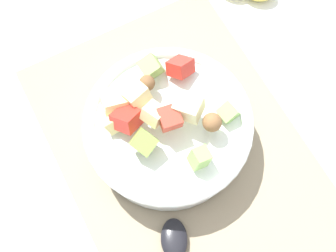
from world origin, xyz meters
TOP-DOWN VIEW (x-y plane):
  - ground_plane at (0.00, 0.00)m, footprint 2.40×2.40m
  - placemat at (0.00, 0.00)m, footprint 0.46×0.34m
  - salad_bowl at (0.02, 0.01)m, footprint 0.23×0.23m

SIDE VIEW (x-z plane):
  - ground_plane at x=0.00m, z-range 0.00..0.00m
  - placemat at x=0.00m, z-range 0.00..0.01m
  - salad_bowl at x=0.02m, z-range -0.01..0.11m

